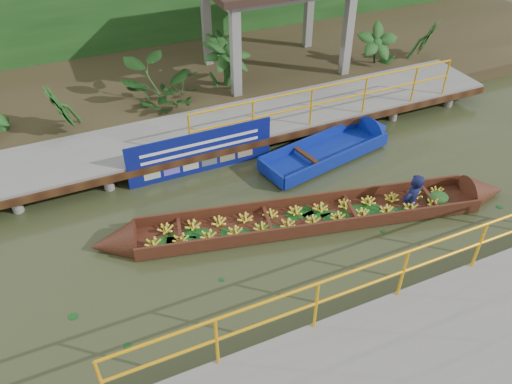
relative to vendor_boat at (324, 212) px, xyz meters
name	(u,v)px	position (x,y,z in m)	size (l,w,h in m)	color
ground	(275,225)	(-1.04, 0.27, -0.21)	(80.00, 80.00, 0.00)	#2F371B
land_strip	(174,76)	(-1.04, 7.77, 0.01)	(30.00, 8.00, 0.45)	#332A19
far_dock	(219,129)	(-1.02, 3.70, 0.27)	(16.00, 2.06, 1.66)	slate
near_dock	(449,357)	(-0.04, -3.93, 0.09)	(18.00, 2.40, 1.73)	slate
vendor_boat	(324,212)	(0.00, 0.00, 0.00)	(9.18, 2.78, 1.96)	#39150F
moored_blue_boat	(352,141)	(2.11, 2.22, -0.04)	(4.10, 1.80, 0.95)	navy
blue_banner	(201,152)	(-1.82, 2.75, 0.34)	(3.60, 0.04, 1.12)	navy
tropical_plants	(223,68)	(-0.16, 5.57, 1.04)	(14.29, 1.29, 1.61)	#143912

